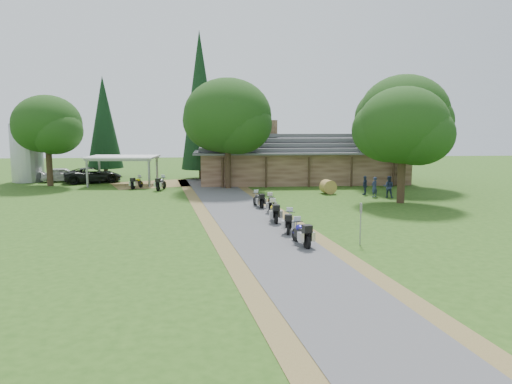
{
  "coord_description": "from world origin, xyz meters",
  "views": [
    {
      "loc": [
        -2.44,
        -25.9,
        6.01
      ],
      "look_at": [
        -0.04,
        5.3,
        1.6
      ],
      "focal_mm": 35.0,
      "sensor_mm": 36.0,
      "label": 1
    }
  ],
  "objects": [
    {
      "name": "motorcycle_row_d",
      "position": [
        1.07,
        6.97,
        0.62
      ],
      "size": [
        0.63,
        1.82,
        1.23
      ],
      "primitive_type": null,
      "rotation": [
        0.0,
        0.0,
        1.55
      ],
      "color": "#D26318",
      "rests_on": "ground"
    },
    {
      "name": "ground",
      "position": [
        0.0,
        0.0,
        0.0
      ],
      "size": [
        120.0,
        120.0,
        0.0
      ],
      "primitive_type": "plane",
      "color": "#274C15",
      "rests_on": "ground"
    },
    {
      "name": "oak_driveway",
      "position": [
        11.19,
        10.03,
        4.65
      ],
      "size": [
        6.66,
        6.66,
        9.31
      ],
      "primitive_type": null,
      "color": "#1B3911",
      "rests_on": "ground"
    },
    {
      "name": "motorcycle_row_b",
      "position": [
        1.42,
        0.66,
        0.64
      ],
      "size": [
        0.97,
        1.96,
        1.28
      ],
      "primitive_type": null,
      "rotation": [
        0.0,
        0.0,
        1.37
      ],
      "color": "#AFB1B6",
      "rests_on": "ground"
    },
    {
      "name": "person_c",
      "position": [
        9.74,
        14.32,
        0.93
      ],
      "size": [
        0.59,
        0.65,
        1.86
      ],
      "primitive_type": "imported",
      "rotation": [
        0.0,
        0.0,
        4.2
      ],
      "color": "navy",
      "rests_on": "ground"
    },
    {
      "name": "lodge",
      "position": [
        6.0,
        24.0,
        2.45
      ],
      "size": [
        21.4,
        9.4,
        4.9
      ],
      "primitive_type": null,
      "color": "brown",
      "rests_on": "ground"
    },
    {
      "name": "motorcycle_carport_a",
      "position": [
        -9.8,
        19.77,
        0.59
      ],
      "size": [
        1.17,
        1.8,
        1.18
      ],
      "primitive_type": null,
      "rotation": [
        0.0,
        0.0,
        1.18
      ],
      "color": "#C9C906",
      "rests_on": "ground"
    },
    {
      "name": "driveway",
      "position": [
        -0.5,
        4.0,
        0.0
      ],
      "size": [
        51.95,
        51.95,
        0.0
      ],
      "primitive_type": "plane",
      "rotation": [
        0.0,
        0.0,
        0.14
      ],
      "color": "#4E4E51",
      "rests_on": "ground"
    },
    {
      "name": "cedar_near",
      "position": [
        -4.19,
        27.11,
        7.68
      ],
      "size": [
        4.12,
        4.12,
        15.36
      ],
      "primitive_type": "cone",
      "color": "black",
      "rests_on": "ground"
    },
    {
      "name": "carport",
      "position": [
        -11.5,
        22.61,
        1.38
      ],
      "size": [
        6.71,
        4.76,
        2.77
      ],
      "primitive_type": null,
      "rotation": [
        0.0,
        0.0,
        -0.08
      ],
      "color": "silver",
      "rests_on": "ground"
    },
    {
      "name": "oak_lodge_left",
      "position": [
        -1.51,
        19.23,
        5.29
      ],
      "size": [
        7.88,
        7.88,
        10.58
      ],
      "primitive_type": null,
      "color": "#1B3911",
      "rests_on": "ground"
    },
    {
      "name": "person_b",
      "position": [
        11.18,
        12.69,
        1.01
      ],
      "size": [
        0.7,
        0.63,
        2.02
      ],
      "primitive_type": "imported",
      "rotation": [
        0.0,
        0.0,
        2.68
      ],
      "color": "navy",
      "rests_on": "ground"
    },
    {
      "name": "cedar_far",
      "position": [
        -14.73,
        29.87,
        5.47
      ],
      "size": [
        3.82,
        3.82,
        10.94
      ],
      "primitive_type": "cone",
      "color": "black",
      "rests_on": "ground"
    },
    {
      "name": "sign_post",
      "position": [
        4.5,
        -2.44,
        1.05
      ],
      "size": [
        0.38,
        0.06,
        2.11
      ],
      "primitive_type": null,
      "color": "gray",
      "rests_on": "ground"
    },
    {
      "name": "oak_silo",
      "position": [
        -18.32,
        22.45,
        4.69
      ],
      "size": [
        6.35,
        6.35,
        9.38
      ],
      "primitive_type": null,
      "color": "#1B3911",
      "rests_on": "ground"
    },
    {
      "name": "motorcycle_carport_b",
      "position": [
        -7.48,
        18.62,
        0.64
      ],
      "size": [
        1.07,
        1.95,
        1.27
      ],
      "primitive_type": null,
      "rotation": [
        0.0,
        0.0,
        1.31
      ],
      "color": "gray",
      "rests_on": "ground"
    },
    {
      "name": "motorcycle_row_c",
      "position": [
        0.93,
        3.63,
        0.66
      ],
      "size": [
        0.72,
        1.96,
        1.32
      ],
      "primitive_type": null,
      "rotation": [
        0.0,
        0.0,
        1.62
      ],
      "color": "yellow",
      "rests_on": "ground"
    },
    {
      "name": "car_dark_suv",
      "position": [
        -14.84,
        24.56,
        1.15
      ],
      "size": [
        4.46,
        6.49,
        2.29
      ],
      "primitive_type": "imported",
      "rotation": [
        0.0,
        0.0,
        1.92
      ],
      "color": "black",
      "rests_on": "ground"
    },
    {
      "name": "car_white_sedan",
      "position": [
        -18.06,
        25.72,
        0.91
      ],
      "size": [
        3.59,
        5.87,
        1.82
      ],
      "primitive_type": "imported",
      "rotation": [
        0.0,
        0.0,
        1.82
      ],
      "color": "silver",
      "rests_on": "ground"
    },
    {
      "name": "oak_lodge_right",
      "position": [
        14.69,
        19.18,
        5.53
      ],
      "size": [
        8.13,
        8.13,
        11.07
      ],
      "primitive_type": null,
      "color": "#1B3911",
      "rests_on": "ground"
    },
    {
      "name": "person_a",
      "position": [
        10.11,
        12.98,
        0.96
      ],
      "size": [
        0.67,
        0.62,
        1.92
      ],
      "primitive_type": "imported",
      "rotation": [
        0.0,
        0.0,
        3.7
      ],
      "color": "navy",
      "rests_on": "ground"
    },
    {
      "name": "silo",
      "position": [
        -21.62,
        26.0,
        3.15
      ],
      "size": [
        3.5,
        3.5,
        6.31
      ],
      "primitive_type": "cylinder",
      "rotation": [
        0.0,
        0.0,
        0.14
      ],
      "color": "gray",
      "rests_on": "ground"
    },
    {
      "name": "motorcycle_row_e",
      "position": [
        0.41,
        8.89,
        0.58
      ],
      "size": [
        0.98,
        1.79,
        1.17
      ],
      "primitive_type": null,
      "rotation": [
        0.0,
        0.0,
        1.83
      ],
      "color": "black",
      "rests_on": "ground"
    },
    {
      "name": "motorcycle_row_a",
      "position": [
        1.59,
        -2.29,
        0.66
      ],
      "size": [
        1.02,
        2.03,
        1.33
      ],
      "primitive_type": null,
      "rotation": [
        0.0,
        0.0,
        1.78
      ],
      "color": "navy",
      "rests_on": "ground"
    },
    {
      "name": "hay_bale",
      "position": [
        6.83,
        15.18,
        0.58
      ],
      "size": [
        1.34,
        1.27,
        1.17
      ],
      "primitive_type": "cylinder",
      "rotation": [
        1.57,
        0.0,
        0.18
      ],
      "color": "olive",
      "rests_on": "ground"
    }
  ]
}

